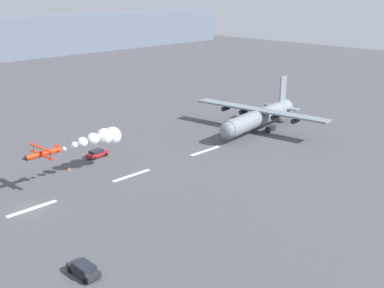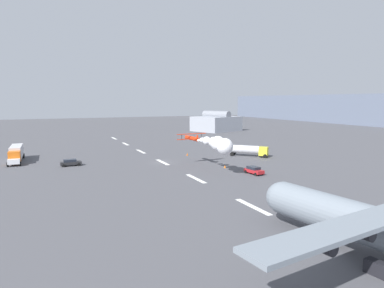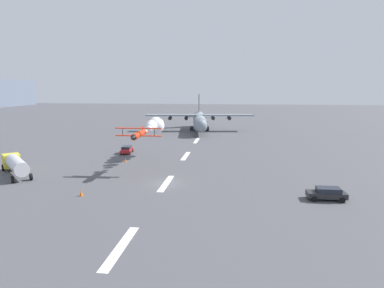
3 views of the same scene
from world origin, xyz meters
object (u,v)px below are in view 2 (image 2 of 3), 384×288
Objects in this scene: traffic_cone_far at (225,166)px; airport_staff_sedan at (254,170)px; stunt_biplane_red at (216,144)px; followme_car_yellow at (71,162)px; traffic_cone_near at (187,154)px; cargo_transport_plane at (379,227)px; fuel_tanker_truck at (249,150)px; semi_truck_orange at (16,153)px.

airport_staff_sedan is at bearing 16.31° from traffic_cone_far.
stunt_biplane_red is 4.26× the size of followme_car_yellow.
traffic_cone_near is 1.00× the size of traffic_cone_far.
traffic_cone_near and traffic_cone_far have the same top height.
airport_staff_sedan is (-35.96, 11.25, -2.50)m from cargo_transport_plane.
traffic_cone_near is at bearing -177.81° from traffic_cone_far.
followme_car_yellow is at bearing -126.47° from airport_staff_sedan.
cargo_transport_plane is at bearing -6.61° from stunt_biplane_red.
cargo_transport_plane is at bearing -22.53° from fuel_tanker_truck.
traffic_cone_near is at bearing 170.97° from stunt_biplane_red.
followme_car_yellow reaches higher than traffic_cone_near.
followme_car_yellow is 6.07× the size of traffic_cone_near.
stunt_biplane_red is 33.89m from followme_car_yellow.
cargo_transport_plane reaches higher than followme_car_yellow.
fuel_tanker_truck is 11.81× the size of traffic_cone_near.
airport_staff_sedan is (35.63, 44.41, -1.30)m from semi_truck_orange.
traffic_cone_near is at bearing -119.31° from fuel_tanker_truck.
stunt_biplane_red is at bearing -118.43° from airport_staff_sedan.
cargo_transport_plane is 59.15m from fuel_tanker_truck.
semi_truck_orange is 3.03× the size of followme_car_yellow.
stunt_biplane_red reaches higher than traffic_cone_far.
fuel_tanker_truck reaches higher than traffic_cone_far.
traffic_cone_far is (10.94, -13.67, -1.38)m from fuel_tanker_truck.
cargo_transport_plane is 44.69m from traffic_cone_far.
semi_truck_orange is at bearing -134.52° from followme_car_yellow.
airport_staff_sedan is 26.91m from traffic_cone_near.
cargo_transport_plane is 7.29× the size of followme_car_yellow.
semi_truck_orange is at bearing -155.14° from cargo_transport_plane.
fuel_tanker_truck is at bearing 148.54° from airport_staff_sedan.
semi_truck_orange is 1.56× the size of fuel_tanker_truck.
traffic_cone_far is at bearing -163.69° from airport_staff_sedan.
stunt_biplane_red is (-39.57, 4.59, 2.82)m from cargo_transport_plane.
stunt_biplane_red is 2.19× the size of fuel_tanker_truck.
airport_staff_sedan is 8.05m from traffic_cone_far.
cargo_transport_plane reaches higher than fuel_tanker_truck.
fuel_tanker_truck is 1.94× the size of followme_car_yellow.
fuel_tanker_truck is at bearing 82.69° from followme_car_yellow.
fuel_tanker_truck is 2.00× the size of airport_staff_sedan.
fuel_tanker_truck is 21.89m from airport_staff_sedan.
semi_truck_orange reaches higher than traffic_cone_far.
semi_truck_orange is (-71.59, -33.17, -1.20)m from cargo_transport_plane.
cargo_transport_plane is at bearing -7.51° from traffic_cone_near.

